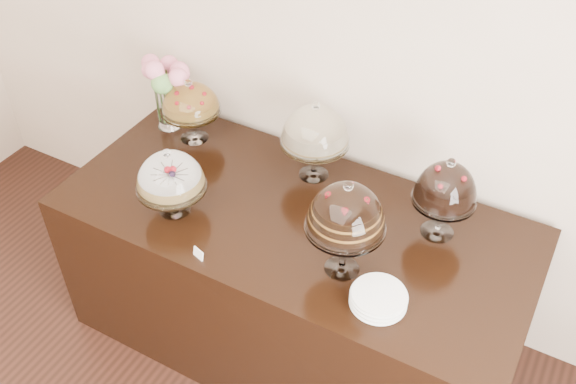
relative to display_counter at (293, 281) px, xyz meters
The scene contains 10 objects.
wall_back 1.19m from the display_counter, 101.50° to the left, with size 5.00×0.04×3.00m, color beige.
display_counter is the anchor object (origin of this frame).
cake_stand_sugar_sponge 0.86m from the display_counter, 155.44° to the right, with size 0.32×0.32×0.35m.
cake_stand_choco_layer 0.86m from the display_counter, 29.26° to the right, with size 0.33×0.33×0.47m.
cake_stand_cheesecake 0.79m from the display_counter, 99.96° to the left, with size 0.33×0.33×0.42m.
cake_stand_dark_choco 0.97m from the display_counter, 19.45° to the left, with size 0.28×0.28×0.41m.
cake_stand_fruit_tart 1.05m from the display_counter, 159.56° to the left, with size 0.31×0.31×0.36m.
flower_vase 1.21m from the display_counter, 161.43° to the left, with size 0.31×0.27×0.42m.
plate_stack 0.78m from the display_counter, 28.20° to the right, with size 0.22×0.22×0.06m.
price_card_left 0.68m from the display_counter, 118.21° to the right, with size 0.06×0.01×0.04m, color white.
Camera 1 is at (1.13, 0.55, 2.91)m, focal length 40.00 mm.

